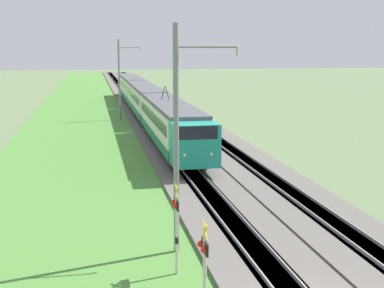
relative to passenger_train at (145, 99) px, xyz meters
The scene contains 10 objects.
ballast_main 2.28m from the passenger_train, ahead, with size 240.00×4.40×0.30m.
ballast_adjacent 5.09m from the passenger_train, 82.26° to the right, with size 240.00×4.40×0.30m.
track_main 2.27m from the passenger_train, ahead, with size 240.00×1.57×0.45m.
track_adjacent 5.09m from the passenger_train, 82.26° to the right, with size 240.00×1.57×0.45m.
grass_verge 7.06m from the passenger_train, 84.69° to the left, with size 240.00×13.66×0.12m.
passenger_train is the anchor object (origin of this frame).
crossing_signal_near 49.62m from the passenger_train, behind, with size 0.70×0.23×3.51m.
crossing_signal_aux 45.27m from the passenger_train, behind, with size 0.70×0.23×3.47m.
catenary_mast_near 43.14m from the passenger_train, behind, with size 0.22×2.56×9.15m.
catenary_mast_mid 4.17m from the passenger_train, 119.18° to the left, with size 0.22×2.56×9.23m.
Camera 1 is at (-13.84, 6.21, 8.18)m, focal length 50.00 mm.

